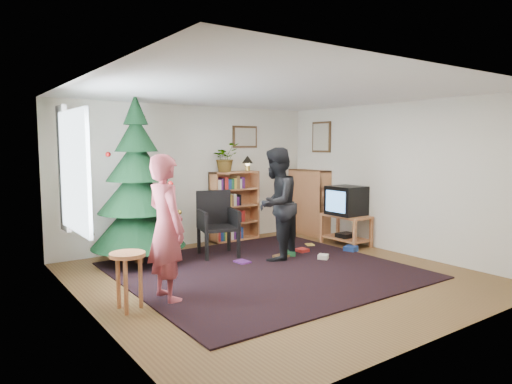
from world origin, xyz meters
TOP-DOWN VIEW (x-y plane):
  - floor at (0.00, 0.00)m, footprint 5.00×5.00m
  - ceiling at (0.00, 0.00)m, footprint 5.00×5.00m
  - wall_back at (0.00, 2.50)m, footprint 5.00×0.02m
  - wall_front at (0.00, -2.50)m, footprint 5.00×0.02m
  - wall_left at (-2.50, 0.00)m, footprint 0.02×5.00m
  - wall_right at (2.50, 0.00)m, footprint 0.02×5.00m
  - rug at (0.00, 0.30)m, footprint 3.80×3.60m
  - window_pane at (-2.47, 0.60)m, footprint 0.04×1.20m
  - curtain at (-2.43, 1.30)m, footprint 0.06×0.35m
  - picture_back at (1.15, 2.48)m, footprint 0.55×0.03m
  - picture_right at (2.48, 1.75)m, footprint 0.03×0.50m
  - christmas_tree at (-1.31, 1.71)m, footprint 1.41×1.41m
  - bookshelf_back at (0.82, 2.34)m, footprint 0.95×0.30m
  - bookshelf_right at (2.34, 1.94)m, footprint 0.30×0.95m
  - tv_stand at (2.22, 0.81)m, footprint 0.48×0.87m
  - crt_tv at (2.22, 0.81)m, footprint 0.55×0.59m
  - armchair at (-0.11, 1.50)m, footprint 0.70×0.71m
  - stool at (-2.13, -0.11)m, footprint 0.39×0.39m
  - person_standing at (-1.64, -0.03)m, footprint 0.45×0.65m
  - person_by_chair at (0.54, 0.71)m, footprint 1.07×1.00m
  - potted_plant at (0.62, 2.34)m, footprint 0.55×0.50m
  - table_lamp at (1.12, 2.34)m, footprint 0.22×0.22m
  - floor_clutter at (1.04, 0.68)m, footprint 2.13×1.06m

SIDE VIEW (x-z plane):
  - floor at x=0.00m, z-range 0.00..0.00m
  - rug at x=0.00m, z-range 0.00..0.02m
  - floor_clutter at x=1.04m, z-range 0.00..0.08m
  - tv_stand at x=2.22m, z-range 0.05..0.60m
  - stool at x=-2.13m, z-range 0.18..0.82m
  - armchair at x=-0.11m, z-range 0.04..1.10m
  - bookshelf_back at x=0.82m, z-range 0.01..1.31m
  - bookshelf_right at x=2.34m, z-range 0.01..1.31m
  - crt_tv at x=2.22m, z-range 0.55..1.07m
  - person_standing at x=-1.64m, z-range 0.00..1.70m
  - person_by_chair at x=0.54m, z-range 0.00..1.76m
  - christmas_tree at x=-1.31m, z-range -0.21..2.34m
  - wall_back at x=0.00m, z-range 0.00..2.50m
  - wall_front at x=0.00m, z-range 0.00..2.50m
  - wall_left at x=-2.50m, z-range 0.00..2.50m
  - wall_right at x=2.50m, z-range 0.00..2.50m
  - table_lamp at x=1.12m, z-range 1.35..1.65m
  - window_pane at x=-2.47m, z-range 0.80..2.20m
  - curtain at x=-2.43m, z-range 0.70..2.30m
  - potted_plant at x=0.62m, z-range 1.30..1.83m
  - picture_back at x=1.15m, z-range 1.74..2.16m
  - picture_right at x=2.48m, z-range 1.65..2.25m
  - ceiling at x=0.00m, z-range 2.50..2.50m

